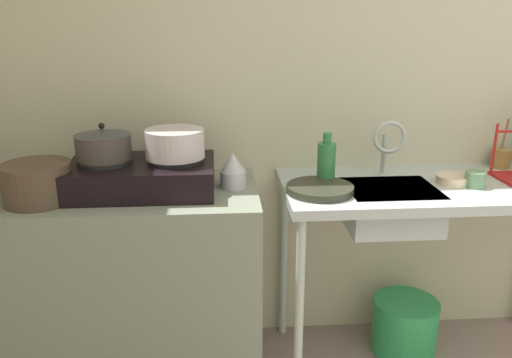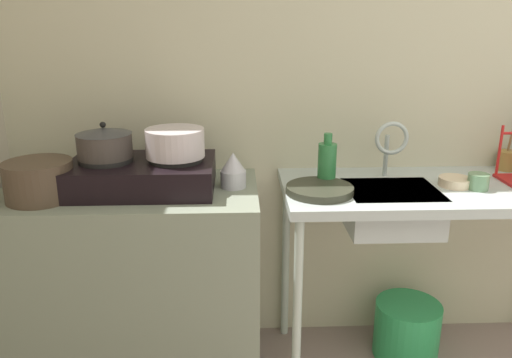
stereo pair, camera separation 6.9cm
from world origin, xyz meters
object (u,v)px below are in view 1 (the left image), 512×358
Objects in this scene: stove at (141,176)px; cup_by_rack at (475,179)px; pot_beside_stove at (37,183)px; bucket_on_floor at (404,326)px; bottle_by_sink at (326,162)px; pot_on_right_burner at (175,144)px; faucet at (389,140)px; utensil_jar at (501,158)px; small_bowl_on_drainboard at (452,180)px; sink_basin at (390,207)px; frying_pan at (320,189)px; pot_on_left_burner at (103,144)px; percolator at (233,171)px.

stove is 6.90× the size of cup_by_rack.
pot_beside_stove is at bearing -164.57° from stove.
pot_beside_stove is at bearing -174.43° from bucket_on_floor.
stove is 2.67× the size of bottle_by_sink.
stove is at bearing -177.02° from bottle_by_sink.
pot_on_right_burner is (0.14, -0.00, 0.13)m from stove.
utensil_jar is at bearing 11.72° from faucet.
faucet is at bearing 161.12° from bucket_on_floor.
small_bowl_on_drainboard is at bearing 147.98° from cup_by_rack.
faucet reaches higher than sink_basin.
pot_beside_stove is at bearing -172.06° from faucet.
frying_pan is 0.58m from small_bowl_on_drainboard.
pot_on_right_burner is at bearing 11.36° from pot_beside_stove.
pot_beside_stove is 1.13m from bottle_by_sink.
sink_basin is at bearing -2.73° from pot_on_right_burner.
small_bowl_on_drainboard is at bearing -0.32° from pot_on_left_burner.
bucket_on_floor is (-0.19, 0.10, -0.75)m from cup_by_rack.
stove is at bearing -177.66° from bucket_on_floor.
sink_basin is 0.67m from utensil_jar.
pot_beside_stove reaches higher than stove.
pot_on_right_burner is 0.87× the size of frying_pan.
bottle_by_sink is (-0.60, 0.09, 0.06)m from cup_by_rack.
bucket_on_floor is at bearing 2.10° from pot_on_left_burner.
faucet reaches higher than frying_pan.
percolator reaches higher than bucket_on_floor.
utensil_jar is at bearing 46.23° from cup_by_rack.
percolator is 1.12m from bucket_on_floor.
pot_on_right_burner reaches higher than percolator.
frying_pan is (0.57, -0.08, -0.18)m from pot_on_right_burner.
sink_basin is 1.58× the size of utensil_jar.
pot_on_left_burner is at bearing -177.90° from bucket_on_floor.
faucet is 0.40m from frying_pan.
faucet reaches higher than stove.
pot_beside_stove reaches higher than cup_by_rack.
pot_on_right_burner is at bearing -174.03° from faucet.
stove is 2.48× the size of pot_on_right_burner.
bucket_on_floor is at bearing 151.89° from cup_by_rack.
pot_on_left_burner is 1.01× the size of bottle_by_sink.
stove is at bearing 177.70° from cup_by_rack.
bucket_on_floor is (1.16, 0.05, -0.78)m from stove.
small_bowl_on_drainboard is 0.53m from bottle_by_sink.
faucet is (1.40, 0.20, 0.09)m from pot_beside_stove.
bottle_by_sink is 0.93× the size of utensil_jar.
sink_basin is 0.66m from bucket_on_floor.
frying_pan is at bearing -15.04° from percolator.
stove is at bearing 180.00° from pot_on_right_burner.
bottle_by_sink reaches higher than percolator.
pot_on_right_burner reaches higher than bottle_by_sink.
faucet is 0.31m from small_bowl_on_drainboard.
utensil_jar is (0.26, 0.27, 0.01)m from cup_by_rack.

